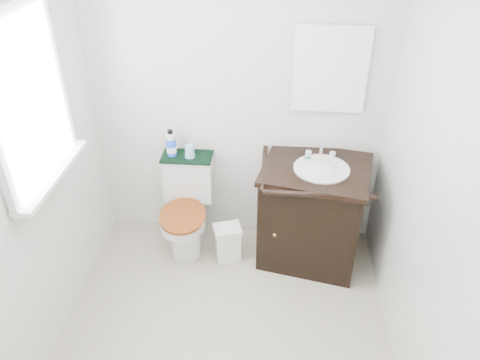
# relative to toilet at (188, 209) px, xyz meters

# --- Properties ---
(floor) EXTENTS (2.40, 2.40, 0.00)m
(floor) POSITION_rel_toilet_xyz_m (0.39, -0.97, -0.33)
(floor) COLOR #ACA68A
(floor) RESTS_ON ground
(wall_back) EXTENTS (2.40, 0.00, 2.40)m
(wall_back) POSITION_rel_toilet_xyz_m (0.39, 0.23, 0.87)
(wall_back) COLOR silver
(wall_back) RESTS_ON ground
(wall_left) EXTENTS (0.00, 2.40, 2.40)m
(wall_left) POSITION_rel_toilet_xyz_m (-0.71, -0.97, 0.87)
(wall_left) COLOR silver
(wall_left) RESTS_ON ground
(wall_right) EXTENTS (0.00, 2.40, 2.40)m
(wall_right) POSITION_rel_toilet_xyz_m (1.49, -0.97, 0.87)
(wall_right) COLOR silver
(wall_right) RESTS_ON ground
(window) EXTENTS (0.02, 0.70, 0.90)m
(window) POSITION_rel_toilet_xyz_m (-0.68, -0.72, 1.22)
(window) COLOR white
(window) RESTS_ON wall_left
(mirror) EXTENTS (0.50, 0.02, 0.60)m
(mirror) POSITION_rel_toilet_xyz_m (1.04, 0.20, 1.12)
(mirror) COLOR silver
(mirror) RESTS_ON wall_back
(toilet) EXTENTS (0.40, 0.63, 0.74)m
(toilet) POSITION_rel_toilet_xyz_m (0.00, 0.00, 0.00)
(toilet) COLOR silver
(toilet) RESTS_ON floor
(vanity) EXTENTS (0.88, 0.79, 0.92)m
(vanity) POSITION_rel_toilet_xyz_m (0.99, -0.07, 0.10)
(vanity) COLOR black
(vanity) RESTS_ON floor
(trash_bin) EXTENTS (0.25, 0.22, 0.30)m
(trash_bin) POSITION_rel_toilet_xyz_m (0.34, -0.17, -0.18)
(trash_bin) COLOR silver
(trash_bin) RESTS_ON floor
(towel) EXTENTS (0.39, 0.22, 0.02)m
(towel) POSITION_rel_toilet_xyz_m (0.00, 0.12, 0.42)
(towel) COLOR black
(towel) RESTS_ON toilet
(mouthwash_bottle) EXTENTS (0.08, 0.08, 0.22)m
(mouthwash_bottle) POSITION_rel_toilet_xyz_m (-0.12, 0.12, 0.53)
(mouthwash_bottle) COLOR blue
(mouthwash_bottle) RESTS_ON towel
(cup) EXTENTS (0.08, 0.08, 0.10)m
(cup) POSITION_rel_toilet_xyz_m (0.03, 0.10, 0.48)
(cup) COLOR #89B5E0
(cup) RESTS_ON towel
(soap_bar) EXTENTS (0.07, 0.05, 0.02)m
(soap_bar) POSITION_rel_toilet_xyz_m (0.92, 0.04, 0.50)
(soap_bar) COLOR #176C6E
(soap_bar) RESTS_ON vanity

